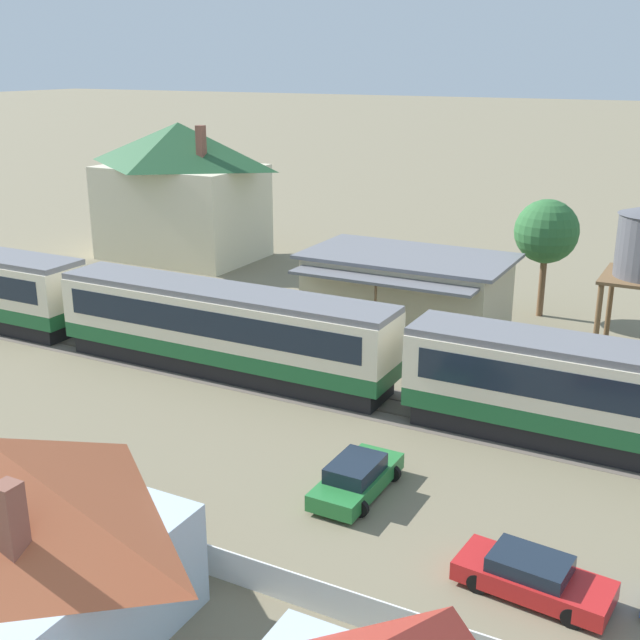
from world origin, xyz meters
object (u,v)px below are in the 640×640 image
(station_house_dark_green_roof, at_px, (181,189))
(parked_car_red, at_px, (532,577))
(station_building, at_px, (407,291))
(yard_tree_1, at_px, (547,232))
(passenger_train, at_px, (227,327))
(parked_car_green, at_px, (357,478))

(station_house_dark_green_roof, xyz_separation_m, parked_car_red, (34.17, -29.05, -4.74))
(station_building, relative_size, yard_tree_1, 1.64)
(passenger_train, xyz_separation_m, yard_tree_1, (11.39, 16.49, 2.75))
(station_house_dark_green_roof, xyz_separation_m, yard_tree_1, (28.14, -2.27, -0.18))
(passenger_train, xyz_separation_m, station_building, (5.06, 10.67, -0.20))
(station_building, bearing_deg, station_house_dark_green_roof, 159.67)
(station_building, relative_size, parked_car_green, 2.60)
(station_house_dark_green_roof, relative_size, parked_car_red, 2.70)
(station_house_dark_green_roof, bearing_deg, parked_car_green, -43.93)
(station_house_dark_green_roof, distance_m, parked_car_red, 45.10)
(station_house_dark_green_roof, height_order, yard_tree_1, station_house_dark_green_roof)
(parked_car_green, xyz_separation_m, yard_tree_1, (0.87, 24.01, 4.51))
(passenger_train, distance_m, yard_tree_1, 20.23)
(parked_car_red, height_order, yard_tree_1, yard_tree_1)
(station_building, height_order, parked_car_green, station_building)
(passenger_train, relative_size, station_building, 4.84)
(passenger_train, xyz_separation_m, station_house_dark_green_roof, (-16.76, 18.75, 2.93))
(station_building, xyz_separation_m, parked_car_green, (5.46, -18.19, -1.56))
(station_house_dark_green_roof, relative_size, yard_tree_1, 1.75)
(parked_car_green, relative_size, yard_tree_1, 0.63)
(passenger_train, distance_m, station_building, 11.81)
(passenger_train, bearing_deg, station_house_dark_green_roof, 131.78)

